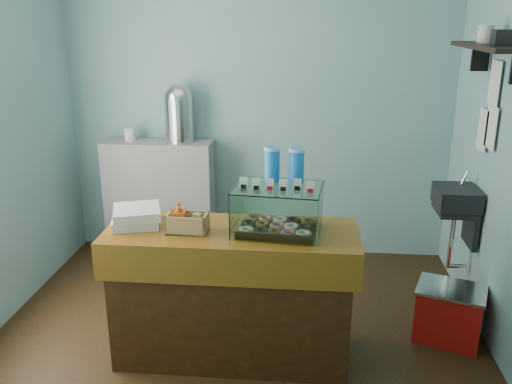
# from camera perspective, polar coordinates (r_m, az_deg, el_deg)

# --- Properties ---
(ground) EXTENTS (3.50, 3.50, 0.00)m
(ground) POSITION_cam_1_polar(r_m,az_deg,el_deg) (4.06, -1.89, -14.53)
(ground) COLOR black
(ground) RESTS_ON ground
(room_shell) EXTENTS (3.54, 3.04, 2.82)m
(room_shell) POSITION_cam_1_polar(r_m,az_deg,el_deg) (3.46, -1.74, 10.05)
(room_shell) COLOR #6EA0A1
(room_shell) RESTS_ON ground
(counter) EXTENTS (1.60, 0.60, 0.90)m
(counter) POSITION_cam_1_polar(r_m,az_deg,el_deg) (3.61, -2.49, -10.56)
(counter) COLOR #46210D
(counter) RESTS_ON ground
(back_shelf) EXTENTS (1.00, 0.32, 1.10)m
(back_shelf) POSITION_cam_1_polar(r_m,az_deg,el_deg) (5.17, -10.03, -0.70)
(back_shelf) COLOR gray
(back_shelf) RESTS_ON ground
(display_case) EXTENTS (0.57, 0.44, 0.51)m
(display_case) POSITION_cam_1_polar(r_m,az_deg,el_deg) (3.37, 2.46, -1.43)
(display_case) COLOR #341E0F
(display_case) RESTS_ON counter
(condiment_crate) EXTENTS (0.25, 0.15, 0.20)m
(condiment_crate) POSITION_cam_1_polar(r_m,az_deg,el_deg) (3.40, -7.44, -3.07)
(condiment_crate) COLOR tan
(condiment_crate) RESTS_ON counter
(pastry_boxes) EXTENTS (0.37, 0.37, 0.12)m
(pastry_boxes) POSITION_cam_1_polar(r_m,az_deg,el_deg) (3.57, -12.48, -2.50)
(pastry_boxes) COLOR silver
(pastry_boxes) RESTS_ON counter
(coffee_urn) EXTENTS (0.28, 0.28, 0.52)m
(coffee_urn) POSITION_cam_1_polar(r_m,az_deg,el_deg) (4.93, -8.11, 8.38)
(coffee_urn) COLOR silver
(coffee_urn) RESTS_ON back_shelf
(red_cooler) EXTENTS (0.54, 0.48, 0.40)m
(red_cooler) POSITION_cam_1_polar(r_m,az_deg,el_deg) (4.12, 19.64, -11.93)
(red_cooler) COLOR red
(red_cooler) RESTS_ON ground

